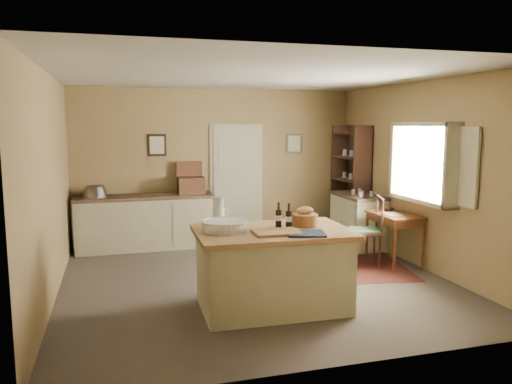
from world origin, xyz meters
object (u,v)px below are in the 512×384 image
right_cabinet (358,220)px  writing_desk (394,220)px  sideboard (146,220)px  shelving_unit (353,183)px  work_island (272,267)px  desk_chair (364,232)px

right_cabinet → writing_desk: bearing=-90.0°
sideboard → shelving_unit: size_ratio=1.11×
shelving_unit → writing_desk: bearing=-95.2°
writing_desk → shelving_unit: size_ratio=0.43×
work_island → shelving_unit: 3.81m
sideboard → shelving_unit: (3.64, -0.33, 0.54)m
work_island → desk_chair: size_ratio=1.74×
writing_desk → shelving_unit: bearing=84.8°
desk_chair → right_cabinet: bearing=85.1°
work_island → sideboard: size_ratio=0.77×
work_island → desk_chair: (1.84, 1.28, 0.02)m
sideboard → work_island: bearing=-69.4°
sideboard → right_cabinet: size_ratio=2.12×
sideboard → desk_chair: 3.60m
work_island → right_cabinet: 3.27m
writing_desk → right_cabinet: (-0.00, 1.14, -0.21)m
work_island → shelving_unit: shelving_unit is taller
writing_desk → desk_chair: bearing=169.4°
work_island → writing_desk: (2.29, 1.20, 0.19)m
sideboard → writing_desk: sideboard is taller
writing_desk → right_cabinet: size_ratio=0.82×
sideboard → writing_desk: 4.03m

